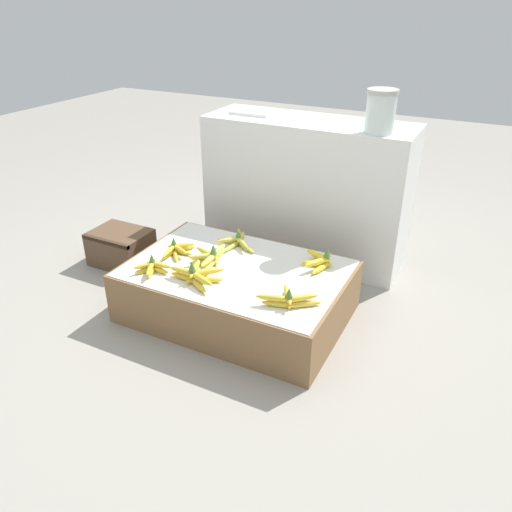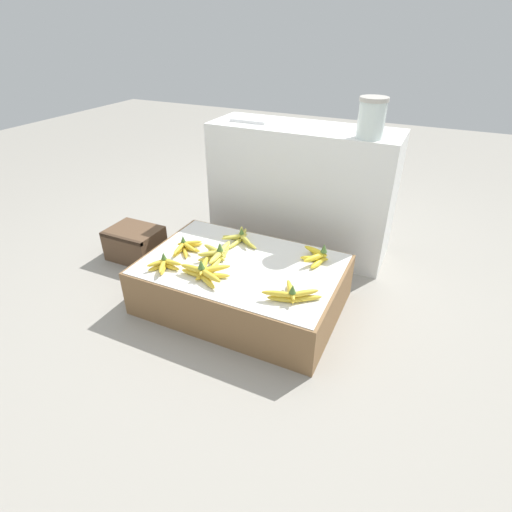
# 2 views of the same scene
# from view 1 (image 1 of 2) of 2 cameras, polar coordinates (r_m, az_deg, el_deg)

# --- Properties ---
(ground_plane) EXTENTS (10.00, 10.00, 0.00)m
(ground_plane) POSITION_cam_1_polar(r_m,az_deg,el_deg) (2.57, -2.11, -6.52)
(ground_plane) COLOR gray
(display_platform) EXTENTS (1.06, 0.71, 0.27)m
(display_platform) POSITION_cam_1_polar(r_m,az_deg,el_deg) (2.50, -2.16, -4.02)
(display_platform) COLOR olive
(display_platform) RESTS_ON ground_plane
(back_vendor_table) EXTENTS (1.19, 0.40, 0.83)m
(back_vendor_table) POSITION_cam_1_polar(r_m,az_deg,el_deg) (2.99, 5.78, 7.45)
(back_vendor_table) COLOR white
(back_vendor_table) RESTS_ON ground_plane
(wooden_crate) EXTENTS (0.33, 0.26, 0.20)m
(wooden_crate) POSITION_cam_1_polar(r_m,az_deg,el_deg) (3.09, -15.17, 0.97)
(wooden_crate) COLOR brown
(wooden_crate) RESTS_ON ground_plane
(banana_bunch_front_left) EXTENTS (0.16, 0.14, 0.09)m
(banana_bunch_front_left) POSITION_cam_1_polar(r_m,az_deg,el_deg) (2.43, -11.79, -1.28)
(banana_bunch_front_left) COLOR gold
(banana_bunch_front_left) RESTS_ON display_platform
(banana_bunch_front_midleft) EXTENTS (0.26, 0.21, 0.11)m
(banana_bunch_front_midleft) POSITION_cam_1_polar(r_m,az_deg,el_deg) (2.32, -6.87, -2.20)
(banana_bunch_front_midleft) COLOR gold
(banana_bunch_front_midleft) RESTS_ON display_platform
(banana_bunch_front_right) EXTENTS (0.27, 0.18, 0.10)m
(banana_bunch_front_right) POSITION_cam_1_polar(r_m,az_deg,el_deg) (2.14, 3.77, -4.92)
(banana_bunch_front_right) COLOR gold
(banana_bunch_front_right) RESTS_ON display_platform
(banana_bunch_middle_left) EXTENTS (0.14, 0.21, 0.08)m
(banana_bunch_middle_left) POSITION_cam_1_polar(r_m,az_deg,el_deg) (2.58, -9.07, 0.69)
(banana_bunch_middle_left) COLOR gold
(banana_bunch_middle_left) RESTS_ON display_platform
(banana_bunch_middle_midleft) EXTENTS (0.17, 0.26, 0.11)m
(banana_bunch_middle_midleft) POSITION_cam_1_polar(r_m,az_deg,el_deg) (2.47, -5.26, -0.16)
(banana_bunch_middle_midleft) COLOR #DBCC4C
(banana_bunch_middle_midleft) RESTS_ON display_platform
(banana_bunch_back_midleft) EXTENTS (0.25, 0.27, 0.09)m
(banana_bunch_back_midleft) POSITION_cam_1_polar(r_m,az_deg,el_deg) (2.64, -2.18, 1.73)
(banana_bunch_back_midleft) COLOR gold
(banana_bunch_back_midleft) RESTS_ON display_platform
(banana_bunch_back_right) EXTENTS (0.16, 0.21, 0.11)m
(banana_bunch_back_right) POSITION_cam_1_polar(r_m,az_deg,el_deg) (2.45, 7.28, -0.55)
(banana_bunch_back_right) COLOR yellow
(banana_bunch_back_right) RESTS_ON display_platform
(glass_jar) EXTENTS (0.15, 0.15, 0.21)m
(glass_jar) POSITION_cam_1_polar(r_m,az_deg,el_deg) (2.62, 14.07, 15.74)
(glass_jar) COLOR silver
(glass_jar) RESTS_ON back_vendor_table
(foam_tray_white) EXTENTS (0.24, 0.15, 0.02)m
(foam_tray_white) POSITION_cam_1_polar(r_m,az_deg,el_deg) (3.00, -0.34, 16.10)
(foam_tray_white) COLOR white
(foam_tray_white) RESTS_ON back_vendor_table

